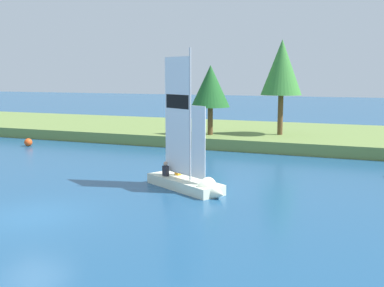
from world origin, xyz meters
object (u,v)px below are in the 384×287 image
(shoreline_tree_left, at_px, (210,87))
(channel_buoy, at_px, (28,142))
(shoreline_tree_midleft, at_px, (282,68))
(sailboat, at_px, (193,180))

(shoreline_tree_left, bearing_deg, channel_buoy, -157.25)
(shoreline_tree_left, xyz_separation_m, channel_buoy, (-12.28, -5.15, -4.04))
(shoreline_tree_midleft, bearing_deg, shoreline_tree_left, -158.16)
(shoreline_tree_midleft, xyz_separation_m, channel_buoy, (-17.05, -7.06, -5.38))
(shoreline_tree_midleft, relative_size, channel_buoy, 12.06)
(channel_buoy, bearing_deg, shoreline_tree_midleft, 22.50)
(shoreline_tree_left, relative_size, channel_buoy, 8.87)
(shoreline_tree_midleft, bearing_deg, sailboat, -94.13)
(shoreline_tree_left, bearing_deg, sailboat, -74.04)
(sailboat, bearing_deg, shoreline_tree_left, 135.14)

